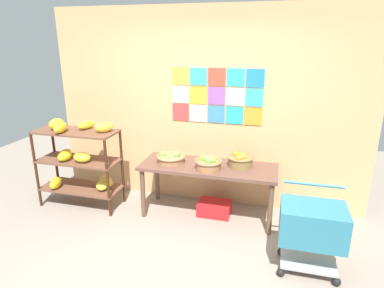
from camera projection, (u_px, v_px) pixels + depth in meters
ground at (163, 279)px, 3.17m from camera, size 9.46×9.46×0.00m
back_wall_with_art at (206, 109)px, 4.38m from camera, size 4.26×0.07×2.62m
banana_shelf_unit at (79, 158)px, 4.41m from camera, size 1.10×0.56×1.21m
display_table at (208, 172)px, 4.15m from camera, size 1.71×0.63×0.69m
fruit_basket_left at (171, 158)px, 4.22m from camera, size 0.37×0.37×0.15m
fruit_basket_centre at (240, 160)px, 4.08m from camera, size 0.32×0.32×0.18m
fruit_basket_back_left at (208, 163)px, 3.98m from camera, size 0.33×0.33×0.17m
produce_crate_under_table at (214, 208)px, 4.33m from camera, size 0.42×0.31×0.17m
shopping_cart at (312, 226)px, 3.16m from camera, size 0.61×0.48×0.84m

